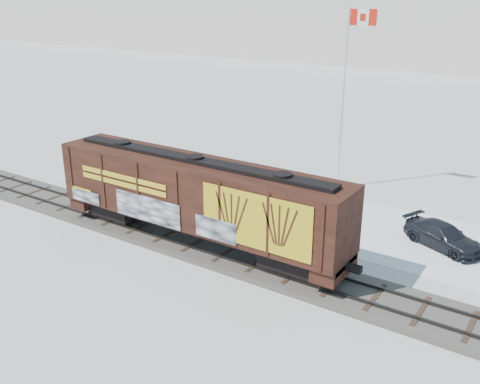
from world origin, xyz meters
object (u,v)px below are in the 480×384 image
Objects in this scene: flagpole at (343,124)px; car_silver at (250,194)px; hopper_railcar at (196,196)px; car_white at (299,194)px; car_dark at (443,236)px.

flagpole is 2.54× the size of car_silver.
flagpole is at bearing 79.26° from hopper_railcar.
car_white is (2.66, 1.66, -0.00)m from car_silver.
car_silver is 3.14m from car_white.
car_silver reaches higher than car_dark.
flagpole is 10.97m from car_dark.
car_dark is at bearing -79.69° from car_silver.
flagpole reaches higher than hopper_railcar.
car_silver is at bearing -117.76° from flagpole.
hopper_railcar reaches higher than car_white.
car_silver is at bearing 105.81° from car_white.
hopper_railcar is 1.40× the size of flagpole.
car_dark is (11.00, 7.33, -2.31)m from hopper_railcar.
hopper_railcar is 13.36m from flagpole.
car_white is 1.11× the size of car_dark.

